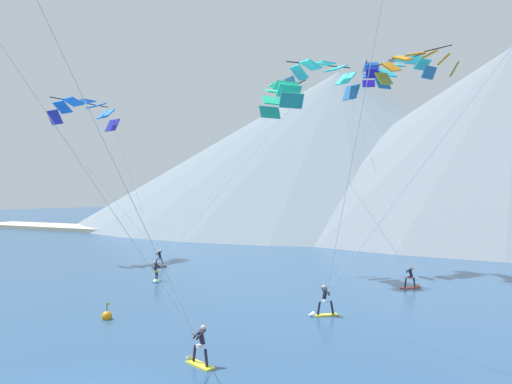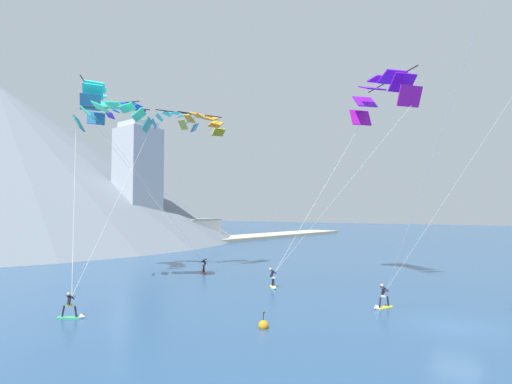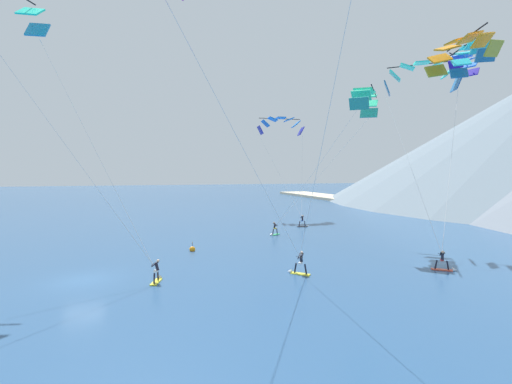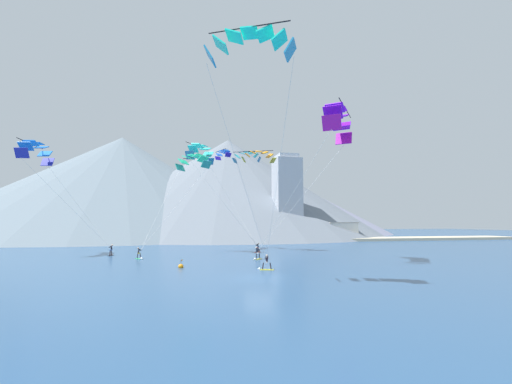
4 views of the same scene
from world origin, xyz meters
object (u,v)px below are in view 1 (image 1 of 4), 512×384
object	(u,v)px
kitesurfer_near_trail	(413,282)
kitesurfer_mid_center	(322,306)
kitesurfer_near_lead	(161,262)
parafoil_kite_distant_mid_solo	(370,72)
race_marker_buoy	(107,316)
parafoil_kite_near_trail	(323,76)
parafoil_kite_distant_low_drift	(417,63)
kitesurfer_far_right	(156,276)
parafoil_kite_far_right	(280,96)
parafoil_kite_near_lead	(85,111)
kitesurfer_far_left	(197,353)
parafoil_kite_distant_high_outer	(404,68)

from	to	relation	value
kitesurfer_near_trail	kitesurfer_mid_center	world-z (taller)	kitesurfer_mid_center
kitesurfer_near_lead	parafoil_kite_distant_mid_solo	bearing A→B (deg)	24.09
race_marker_buoy	parafoil_kite_near_trail	bearing A→B (deg)	81.91
parafoil_kite_distant_low_drift	parafoil_kite_distant_mid_solo	bearing A→B (deg)	129.00
parafoil_kite_distant_low_drift	parafoil_kite_distant_mid_solo	size ratio (longest dim) A/B	1.32
kitesurfer_far_right	parafoil_kite_far_right	distance (m)	17.81
parafoil_kite_near_trail	parafoil_kite_distant_low_drift	size ratio (longest dim) A/B	2.91
kitesurfer_mid_center	parafoil_kite_near_lead	world-z (taller)	parafoil_kite_near_lead
parafoil_kite_near_lead	parafoil_kite_distant_mid_solo	xyz separation A→B (m)	(28.88, 6.69, 2.17)
kitesurfer_near_trail	race_marker_buoy	bearing A→B (deg)	-125.98
kitesurfer_near_trail	kitesurfer_far_left	world-z (taller)	kitesurfer_far_left
kitesurfer_near_trail	kitesurfer_far_right	world-z (taller)	kitesurfer_far_right
kitesurfer_far_right	race_marker_buoy	bearing A→B (deg)	-62.56
kitesurfer_near_trail	parafoil_kite_near_lead	size ratio (longest dim) A/B	0.11
kitesurfer_far_left	parafoil_kite_distant_mid_solo	xyz separation A→B (m)	(-1.03, 27.99, 17.40)
parafoil_kite_near_lead	parafoil_kite_far_right	size ratio (longest dim) A/B	1.05
parafoil_kite_distant_high_outer	race_marker_buoy	xyz separation A→B (m)	(-11.29, -20.72, -16.69)
parafoil_kite_near_lead	parafoil_kite_far_right	distance (m)	23.18
parafoil_kite_near_trail	parafoil_kite_far_right	size ratio (longest dim) A/B	1.21
kitesurfer_mid_center	parafoil_kite_distant_high_outer	bearing A→B (deg)	84.48
race_marker_buoy	parafoil_kite_far_right	bearing A→B (deg)	84.34
parafoil_kite_near_trail	race_marker_buoy	size ratio (longest dim) A/B	17.43
kitesurfer_far_right	parafoil_kite_near_lead	distance (m)	23.34
parafoil_kite_near_lead	parafoil_kite_distant_low_drift	bearing A→B (deg)	0.13
kitesurfer_far_right	race_marker_buoy	size ratio (longest dim) A/B	1.65
kitesurfer_mid_center	parafoil_kite_distant_mid_solo	world-z (taller)	parafoil_kite_distant_mid_solo
parafoil_kite_far_right	parafoil_kite_distant_high_outer	size ratio (longest dim) A/B	2.86
kitesurfer_far_left	parafoil_kite_near_trail	size ratio (longest dim) A/B	0.10
kitesurfer_mid_center	kitesurfer_far_right	bearing A→B (deg)	165.28
race_marker_buoy	kitesurfer_near_lead	bearing A→B (deg)	121.26
kitesurfer_far_right	parafoil_kite_near_lead	xyz separation A→B (m)	(-16.02, 7.43, 15.25)
parafoil_kite_distant_high_outer	race_marker_buoy	world-z (taller)	parafoil_kite_distant_high_outer
parafoil_kite_distant_low_drift	parafoil_kite_far_right	bearing A→B (deg)	-179.17
kitesurfer_near_trail	parafoil_kite_near_trail	distance (m)	20.55
kitesurfer_far_left	parafoil_kite_near_trail	bearing A→B (deg)	100.83
kitesurfer_far_left	parafoil_kite_far_right	world-z (taller)	parafoil_kite_far_right
kitesurfer_mid_center	parafoil_kite_distant_high_outer	world-z (taller)	parafoil_kite_distant_high_outer
kitesurfer_near_lead	parafoil_kite_near_trail	size ratio (longest dim) A/B	0.10
kitesurfer_near_lead	parafoil_kite_near_lead	world-z (taller)	parafoil_kite_near_lead
kitesurfer_near_trail	parafoil_kite_distant_mid_solo	distance (m)	19.50
kitesurfer_far_left	kitesurfer_far_right	size ratio (longest dim) A/B	1.05
kitesurfer_far_right	parafoil_kite_near_trail	distance (m)	23.39
kitesurfer_far_right	kitesurfer_near_trail	bearing A→B (deg)	21.22
kitesurfer_mid_center	parafoil_kite_distant_low_drift	world-z (taller)	parafoil_kite_distant_low_drift
kitesurfer_near_lead	parafoil_kite_near_trail	xyz separation A→B (m)	(13.44, 6.83, 17.23)
parafoil_kite_near_lead	parafoil_kite_distant_mid_solo	size ratio (longest dim) A/B	3.35
kitesurfer_near_trail	parafoil_kite_distant_mid_solo	bearing A→B (deg)	125.78
parafoil_kite_near_lead	kitesurfer_mid_center	bearing A→B (deg)	-20.07
parafoil_kite_far_right	parafoil_kite_distant_mid_solo	distance (m)	9.31
kitesurfer_far_left	parafoil_kite_near_lead	bearing A→B (deg)	144.53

